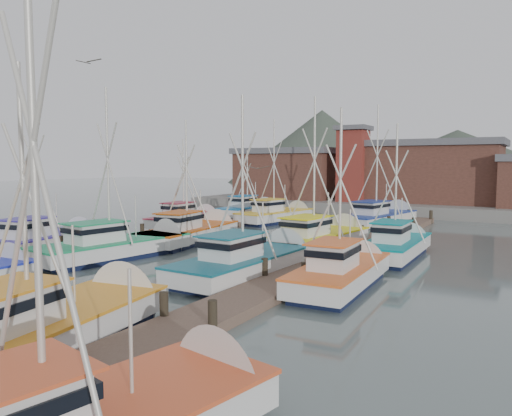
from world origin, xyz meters
The scene contains 22 objects.
ground centered at (0.00, 0.00, 0.00)m, with size 260.00×260.00×0.00m, color #455352.
dock_left centered at (-7.00, 4.04, 0.21)m, with size 2.30×46.00×1.50m.
dock_right centered at (7.00, 4.04, 0.21)m, with size 2.30×46.00×1.50m.
quay centered at (0.00, 37.00, 0.60)m, with size 44.00×16.00×1.20m, color slate.
shed_left centered at (-11.00, 35.00, 4.34)m, with size 12.72×8.48×6.20m.
shed_center centered at (6.00, 37.00, 4.69)m, with size 14.84×9.54×6.90m.
lookout_tower centered at (-2.00, 33.00, 5.55)m, with size 3.60×3.60×8.50m.
distant_hills centered at (-12.76, 122.59, 0.00)m, with size 175.00×140.00×42.00m.
boat_1 centered at (4.33, -12.23, 0.68)m, with size 4.46×10.23×9.17m.
boat_4 centered at (-4.45, -0.59, 0.69)m, with size 4.46×10.26×10.70m.
boat_5 centered at (4.53, -0.72, 0.68)m, with size 3.89×9.82×9.60m.
boat_6 centered at (-10.06, -1.44, 0.69)m, with size 4.35×9.47×9.84m.
boat_7 centered at (9.33, -0.71, 0.68)m, with size 3.45×8.38×8.55m.
boat_8 centered at (-4.47, 6.35, 0.68)m, with size 4.28×10.33×9.41m.
boat_9 centered at (4.52, 7.98, 0.69)m, with size 4.24×10.31×10.58m.
boat_10 centered at (-9.78, 12.66, 0.68)m, with size 3.42×8.75×8.27m.
boat_11 centered at (9.57, 7.73, 0.68)m, with size 3.45×8.48×8.49m.
boat_12 centered at (-4.65, 19.81, 0.69)m, with size 4.29×9.47×10.32m.
boat_13 centered at (4.29, 22.45, 0.69)m, with size 4.96×10.82×11.62m.
boat_14 centered at (-9.57, 23.01, 0.68)m, with size 3.22×8.94×7.59m.
gull_near centered at (-3.58, -3.40, 10.72)m, with size 1.49×0.65×0.24m.
gull_far centered at (2.93, 2.71, 5.28)m, with size 1.54×0.61×0.24m.
Camera 1 is at (16.95, -21.69, 5.53)m, focal length 35.00 mm.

